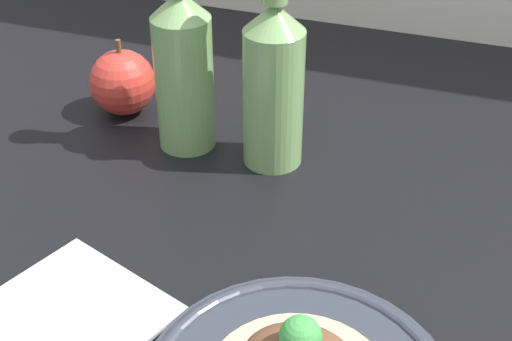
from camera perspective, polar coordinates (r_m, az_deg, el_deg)
ground_plane at (r=65.16cm, az=2.91°, el=-7.74°), size 180.00×110.00×4.00cm
cider_bottle_left at (r=74.36cm, az=-5.84°, el=8.46°), size 6.17×6.17×24.43cm
cider_bottle_right at (r=71.00cm, az=1.41°, el=7.34°), size 6.17×6.17×24.43cm
apple at (r=84.25cm, az=-10.63°, el=6.94°), size 7.64×7.64×9.10cm
napkin at (r=59.57cm, az=-14.37°, el=-10.76°), size 16.92×15.73×0.80cm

